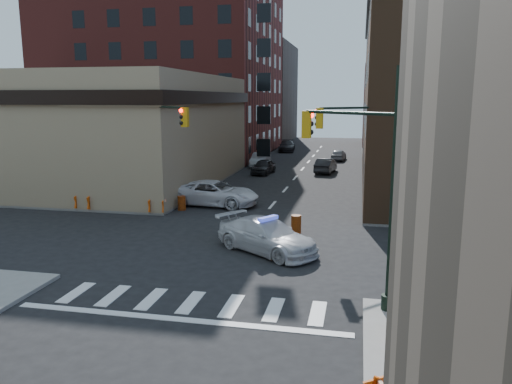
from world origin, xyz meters
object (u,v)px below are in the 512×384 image
at_px(barrel_bank, 182,203).
at_px(barricade_nw_a, 157,206).
at_px(parked_car_enear, 326,166).
at_px(pedestrian_a, 121,193).
at_px(parked_car_wnear, 263,167).
at_px(police_car, 267,236).
at_px(pickup, 215,193).
at_px(pedestrian_b, 93,194).
at_px(parked_car_wfar, 260,160).
at_px(barrel_road, 296,224).
at_px(barricade_se_a, 411,317).

relative_size(barrel_bank, barricade_nw_a, 0.78).
distance_m(parked_car_enear, pedestrian_a, 22.46).
bearing_deg(barrel_bank, parked_car_wnear, 82.44).
xyz_separation_m(parked_car_wnear, parked_car_enear, (5.80, 1.90, 0.00)).
xyz_separation_m(police_car, pedestrian_a, (-11.03, 7.15, 0.29)).
height_order(parked_car_wnear, pedestrian_a, pedestrian_a).
relative_size(pickup, pedestrian_b, 3.29).
xyz_separation_m(barrel_bank, barricade_nw_a, (-1.00, -1.60, 0.13)).
height_order(parked_car_wnear, parked_car_wfar, parked_car_wfar).
relative_size(parked_car_wnear, pedestrian_b, 2.25).
distance_m(parked_car_wfar, pedestrian_b, 23.66).
relative_size(barrel_road, barrel_bank, 1.05).
height_order(parked_car_wnear, parked_car_enear, parked_car_enear).
xyz_separation_m(parked_car_wnear, pedestrian_b, (-7.75, -17.87, 0.36)).
height_order(barrel_bank, barricade_nw_a, barricade_nw_a).
height_order(parked_car_enear, barrel_road, parked_car_enear).
bearing_deg(parked_car_enear, pickup, 76.39).
height_order(pickup, parked_car_enear, pickup).
xyz_separation_m(pickup, barrel_road, (6.30, -5.85, -0.35)).
bearing_deg(police_car, parked_car_wnear, 45.00).
bearing_deg(pedestrian_a, barrel_road, 24.10).
bearing_deg(barricade_nw_a, barricade_se_a, -49.72).
relative_size(parked_car_enear, pedestrian_b, 2.34).
relative_size(parked_car_enear, pedestrian_a, 2.33).
bearing_deg(pedestrian_b, barricade_se_a, -59.39).
height_order(pedestrian_b, barrel_bank, pedestrian_b).
relative_size(pickup, pedestrian_a, 3.27).
xyz_separation_m(parked_car_enear, barrel_bank, (-8.00, -18.48, -0.25)).
bearing_deg(parked_car_wfar, parked_car_wnear, -75.87).
xyz_separation_m(parked_car_wfar, pedestrian_b, (-6.47, -22.76, 0.32)).
bearing_deg(pedestrian_b, police_car, -49.28).
height_order(barrel_road, barricade_nw_a, barricade_nw_a).
bearing_deg(police_car, barricade_se_a, -108.38).
bearing_deg(police_car, pedestrian_b, 96.84).
distance_m(pickup, barrel_road, 8.61).
bearing_deg(parked_car_wfar, barricade_nw_a, -95.32).
relative_size(parked_car_wfar, parked_car_enear, 1.06).
bearing_deg(police_car, barricade_nw_a, 86.64).
bearing_deg(barricade_se_a, pedestrian_b, 62.59).
height_order(parked_car_enear, barrel_bank, parked_car_enear).
bearing_deg(parked_car_wnear, parked_car_enear, 23.65).
distance_m(parked_car_enear, barrel_road, 22.49).
bearing_deg(pickup, police_car, -144.43).
distance_m(parked_car_enear, barrel_bank, 20.14).
xyz_separation_m(police_car, pickup, (-5.37, 9.51, 0.05)).
bearing_deg(barricade_se_a, parked_car_wnear, 28.17).
distance_m(police_car, barrel_bank, 10.43).
distance_m(barricade_se_a, barricade_nw_a, 19.43).
xyz_separation_m(parked_car_wfar, barrel_road, (7.06, -25.48, -0.26)).
height_order(police_car, barrel_bank, police_car).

